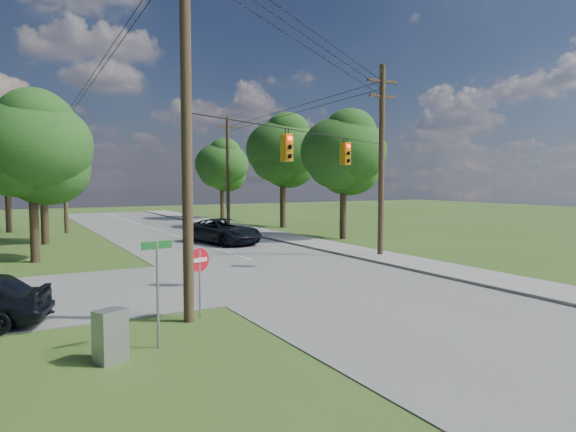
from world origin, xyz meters
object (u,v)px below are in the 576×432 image
pole_sw (186,111)px  pole_ne (381,158)px  pole_north_w (65,169)px  do_not_enter_sign (200,267)px  car_main_north (224,231)px  control_cabinet (110,336)px  pole_north_e (228,170)px

pole_sw → pole_ne: 15.51m
pole_north_w → do_not_enter_sign: bearing=-88.4°
pole_ne → car_main_north: size_ratio=1.79×
pole_north_w → pole_ne: bearing=-57.7°
control_cabinet → pole_sw: bearing=17.4°
pole_sw → pole_north_e: (13.50, 29.60, -1.10)m
pole_ne → pole_north_e: (-0.00, 22.00, -0.34)m
car_main_north → do_not_enter_sign: 18.52m
pole_sw → control_cabinet: size_ratio=9.75×
pole_ne → pole_north_e: bearing=90.0°
pole_north_w → car_main_north: bearing=-56.2°
car_main_north → do_not_enter_sign: do_not_enter_sign is taller
pole_sw → pole_ne: size_ratio=1.14×
pole_ne → do_not_enter_sign: 15.53m
pole_north_e → do_not_enter_sign: size_ratio=4.61×
pole_sw → do_not_enter_sign: 4.66m
car_main_north → pole_ne: bearing=-74.1°
pole_sw → do_not_enter_sign: (0.41, 0.19, -4.63)m
pole_ne → pole_north_e: size_ratio=1.05×
pole_north_e → pole_north_w: bearing=180.0°
pole_north_w → control_cabinet: 32.41m
do_not_enter_sign → pole_north_w: bearing=73.5°
pole_ne → pole_north_e: 22.00m
control_cabinet → do_not_enter_sign: bearing=15.5°
do_not_enter_sign → pole_ne: bearing=11.4°
pole_north_e → car_main_north: (-5.51, -12.53, -4.28)m
pole_sw → control_cabinet: pole_sw is taller
pole_ne → control_cabinet: 19.63m
pole_north_e → pole_north_w: 13.90m
pole_ne → car_main_north: pole_ne is taller
pole_sw → control_cabinet: (-2.68, -2.42, -5.61)m
pole_sw → car_main_north: size_ratio=2.04×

